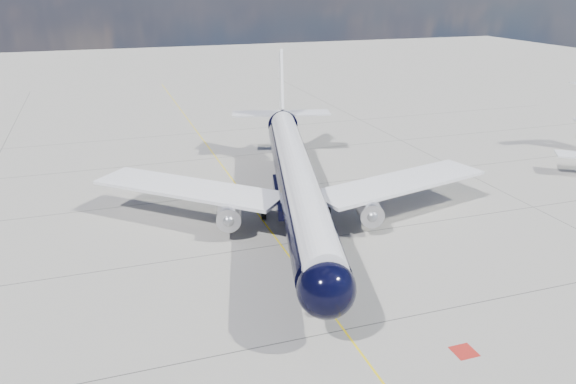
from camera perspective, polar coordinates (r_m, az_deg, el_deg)
The scene contains 4 objects.
ground at distance 72.37m, azimuth -5.66°, elevation 1.26°, with size 320.00×320.00×0.00m, color gray.
taxiway_centerline at distance 67.80m, azimuth -4.68°, elevation -0.07°, with size 0.16×160.00×0.01m, color yellow.
red_marking at distance 41.91m, azimuth 17.46°, elevation -15.20°, with size 1.60×1.60×0.01m, color maroon.
main_airliner at distance 59.08m, azimuth 0.80°, elevation 1.72°, with size 42.10×52.10×15.27m.
Camera 1 is at (-15.03, -36.65, 23.88)m, focal length 35.00 mm.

